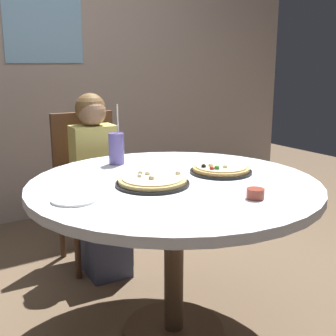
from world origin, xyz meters
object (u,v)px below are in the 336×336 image
(diner_child, at_px, (99,193))
(chair_wooden, at_px, (89,179))
(pizza_cheese, at_px, (153,181))
(pizza_veggie, at_px, (221,169))
(sauce_bowl, at_px, (255,194))
(plate_small, at_px, (75,199))
(dining_table, at_px, (174,201))
(soda_cup, at_px, (116,148))

(diner_child, bearing_deg, chair_wooden, 85.97)
(pizza_cheese, bearing_deg, pizza_veggie, 1.23)
(chair_wooden, distance_m, pizza_cheese, 1.03)
(diner_child, height_order, sauce_bowl, diner_child)
(diner_child, distance_m, sauce_bowl, 1.24)
(diner_child, bearing_deg, pizza_cheese, -97.34)
(pizza_cheese, bearing_deg, sauce_bowl, -58.07)
(sauce_bowl, relative_size, plate_small, 0.39)
(chair_wooden, bearing_deg, sauce_bowl, -85.10)
(diner_child, bearing_deg, dining_table, -89.59)
(pizza_veggie, distance_m, sauce_bowl, 0.41)
(soda_cup, bearing_deg, diner_child, 81.32)
(sauce_bowl, bearing_deg, pizza_cheese, 121.93)
(chair_wooden, height_order, plate_small, chair_wooden)
(sauce_bowl, distance_m, plate_small, 0.70)
(pizza_veggie, relative_size, soda_cup, 0.96)
(pizza_veggie, bearing_deg, dining_table, -178.61)
(chair_wooden, distance_m, sauce_bowl, 1.40)
(dining_table, height_order, pizza_cheese, pizza_cheese)
(chair_wooden, height_order, pizza_cheese, chair_wooden)
(pizza_veggie, xyz_separation_m, sauce_bowl, (-0.15, -0.39, 0.00))
(chair_wooden, xyz_separation_m, sauce_bowl, (0.12, -1.38, 0.24))
(diner_child, xyz_separation_m, plate_small, (-0.47, -0.84, 0.27))
(dining_table, height_order, pizza_veggie, pizza_veggie)
(soda_cup, height_order, plate_small, soda_cup)
(pizza_cheese, relative_size, sauce_bowl, 4.56)
(chair_wooden, distance_m, soda_cup, 0.64)
(pizza_veggie, relative_size, pizza_cheese, 0.92)
(dining_table, bearing_deg, sauce_bowl, -71.80)
(chair_wooden, relative_size, diner_child, 0.88)
(diner_child, relative_size, soda_cup, 3.52)
(diner_child, xyz_separation_m, sauce_bowl, (0.13, -1.20, 0.29))
(plate_small, bearing_deg, dining_table, 2.85)
(pizza_cheese, relative_size, soda_cup, 1.04)
(pizza_cheese, bearing_deg, soda_cup, 83.80)
(dining_table, relative_size, diner_child, 1.19)
(chair_wooden, relative_size, sauce_bowl, 13.57)
(dining_table, relative_size, pizza_cheese, 4.03)
(pizza_cheese, distance_m, sauce_bowl, 0.45)
(soda_cup, distance_m, plate_small, 0.62)
(dining_table, height_order, sauce_bowl, sauce_bowl)
(diner_child, distance_m, soda_cup, 0.51)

